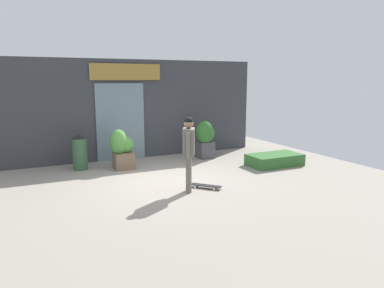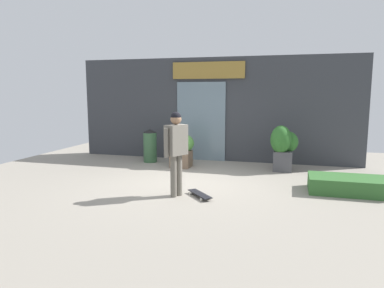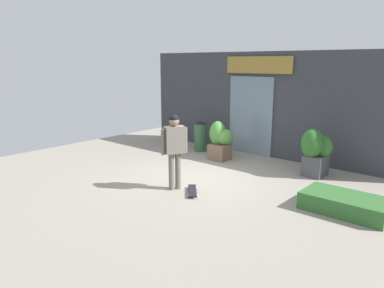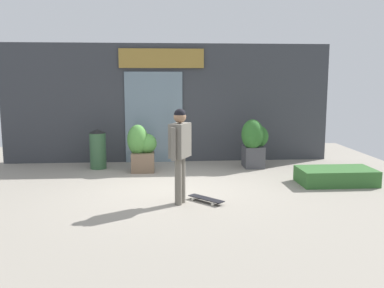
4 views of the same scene
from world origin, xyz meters
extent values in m
plane|color=gray|center=(0.00, 0.00, 0.00)|extent=(12.00, 12.00, 0.00)
cube|color=#383A3F|center=(0.00, 3.18, 1.61)|extent=(8.89, 0.25, 3.21)
cube|color=slate|center=(-0.39, 3.03, 1.23)|extent=(1.56, 0.06, 2.46)
cube|color=olive|center=(-0.16, 3.01, 2.81)|extent=(2.27, 0.05, 0.51)
cylinder|color=#666056|center=(0.16, -0.95, 0.43)|extent=(0.13, 0.13, 0.87)
cylinder|color=#666056|center=(0.09, -1.09, 0.43)|extent=(0.13, 0.13, 0.87)
cube|color=#6B665B|center=(0.13, -1.02, 1.18)|extent=(0.44, 0.51, 0.62)
cylinder|color=#6B665B|center=(0.25, -0.78, 1.14)|extent=(0.09, 0.09, 0.59)
cylinder|color=#6B665B|center=(0.00, -1.25, 1.14)|extent=(0.09, 0.09, 0.59)
sphere|color=#997051|center=(0.13, -1.02, 1.60)|extent=(0.22, 0.22, 0.22)
sphere|color=black|center=(0.13, -1.02, 1.64)|extent=(0.21, 0.21, 0.21)
cube|color=black|center=(0.61, -0.96, 0.07)|extent=(0.65, 0.69, 0.02)
cylinder|color=silver|center=(0.85, -1.07, 0.03)|extent=(0.06, 0.06, 0.05)
cylinder|color=silver|center=(0.70, -1.20, 0.03)|extent=(0.06, 0.06, 0.05)
cylinder|color=silver|center=(0.52, -0.71, 0.03)|extent=(0.06, 0.06, 0.05)
cylinder|color=silver|center=(0.37, -0.84, 0.03)|extent=(0.06, 0.06, 0.05)
cube|color=#47474C|center=(2.18, 2.12, 0.28)|extent=(0.50, 0.63, 0.55)
ellipsoid|color=#2D6628|center=(2.07, 1.98, 0.80)|extent=(0.36, 0.60, 0.58)
ellipsoid|color=#2D6628|center=(2.11, 1.98, 0.87)|extent=(0.56, 0.57, 0.76)
ellipsoid|color=#2D6628|center=(2.29, 2.15, 0.80)|extent=(0.57, 0.36, 0.58)
cube|color=brown|center=(-0.65, 1.79, 0.24)|extent=(0.56, 0.51, 0.47)
ellipsoid|color=#4C8C3D|center=(-0.58, 1.89, 0.68)|extent=(0.53, 0.51, 0.50)
ellipsoid|color=#4C8C3D|center=(-0.78, 1.83, 0.79)|extent=(0.51, 0.49, 0.75)
cylinder|color=#335938|center=(-1.81, 2.25, 0.46)|extent=(0.41, 0.41, 0.91)
cone|color=black|center=(-1.81, 2.25, 0.96)|extent=(0.42, 0.42, 0.10)
cube|color=#33662D|center=(3.59, 0.21, 0.17)|extent=(1.61, 0.90, 0.34)
camera|label=1|loc=(-3.34, -8.37, 2.60)|focal=33.94mm
camera|label=2|loc=(2.39, -7.83, 2.14)|focal=33.31mm
camera|label=3|loc=(5.71, -6.88, 2.91)|focal=34.18mm
camera|label=4|loc=(-0.24, -8.66, 2.29)|focal=40.18mm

